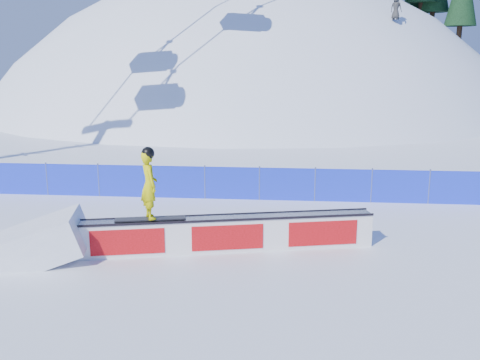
{
  "coord_description": "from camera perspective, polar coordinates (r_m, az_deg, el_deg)",
  "views": [
    {
      "loc": [
        3.98,
        -14.35,
        5.03
      ],
      "look_at": [
        2.63,
        0.68,
        1.6
      ],
      "focal_mm": 40.0,
      "sensor_mm": 36.0,
      "label": 1
    }
  ],
  "objects": [
    {
      "name": "ground",
      "position": [
        15.72,
        -9.89,
        -6.05
      ],
      "size": [
        160.0,
        160.0,
        0.0
      ],
      "primitive_type": "plane",
      "color": "white",
      "rests_on": "ground"
    },
    {
      "name": "snow_hill",
      "position": [
        61.0,
        1.02,
        -9.37
      ],
      "size": [
        64.0,
        64.0,
        64.0
      ],
      "color": "white",
      "rests_on": "ground"
    },
    {
      "name": "snow_ramp",
      "position": [
        14.83,
        -21.07,
        -7.92
      ],
      "size": [
        3.05,
        2.28,
        1.7
      ],
      "primitive_type": null,
      "rotation": [
        0.0,
        -0.31,
        0.23
      ],
      "color": "white",
      "rests_on": "ground"
    },
    {
      "name": "safety_fence",
      "position": [
        19.77,
        -6.63,
        -0.22
      ],
      "size": [
        22.05,
        0.05,
        1.3
      ],
      "color": "#172FD9",
      "rests_on": "ground"
    },
    {
      "name": "rail_box",
      "position": [
        14.34,
        -1.45,
        -5.74
      ],
      "size": [
        7.87,
        2.32,
        0.95
      ],
      "rotation": [
        0.0,
        0.0,
        0.23
      ],
      "color": "white",
      "rests_on": "ground"
    },
    {
      "name": "snowboarder",
      "position": [
        13.88,
        -9.67,
        -0.45
      ],
      "size": [
        1.85,
        0.77,
        1.91
      ],
      "rotation": [
        0.0,
        0.0,
        2.1
      ],
      "color": "black",
      "rests_on": "rail_box"
    }
  ]
}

